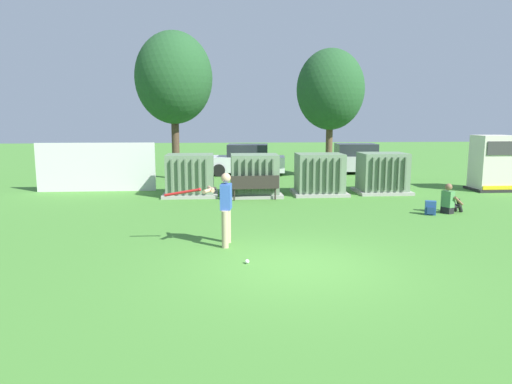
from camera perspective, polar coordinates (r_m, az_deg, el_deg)
ground_plane at (r=9.84m, az=4.86°, el=-8.94°), size 96.00×96.00×0.00m
fence_panel at (r=20.49m, az=-18.78°, el=2.86°), size 4.80×0.12×2.00m
transformer_west at (r=18.47m, az=-7.96°, el=1.97°), size 2.10×1.70×1.62m
transformer_mid_west at (r=18.26m, az=-0.19°, el=1.98°), size 2.10×1.70×1.62m
transformer_mid_east at (r=18.77m, az=7.69°, el=2.09°), size 2.10×1.70×1.62m
transformer_east at (r=19.67m, az=15.05°, el=2.17°), size 2.10×1.70×1.62m
generator_enclosure at (r=21.94m, az=26.63°, el=3.12°), size 1.60×1.40×2.30m
park_bench at (r=17.39m, az=-0.17°, el=0.78°), size 1.82×0.50×0.92m
batter at (r=11.18m, az=-3.93°, el=-1.58°), size 1.62×0.73×1.74m
sports_ball at (r=9.96m, az=-1.08°, el=-8.41°), size 0.09×0.09×0.09m
seated_spectator at (r=16.26m, az=22.42°, el=-1.05°), size 0.79×0.66×0.96m
backpack at (r=15.76m, az=20.36°, el=-1.84°), size 0.37×0.34×0.44m
tree_left at (r=23.83m, az=-9.92°, el=13.41°), size 3.74×3.74×7.15m
tree_center_left at (r=24.01m, az=8.99°, el=12.11°), size 3.33×3.33×6.37m
parked_car_leftmost at (r=25.13m, az=-1.25°, el=3.83°), size 4.36×2.26×1.62m
parked_car_left_of_center at (r=26.22m, az=11.73°, el=3.86°), size 4.29×2.10×1.62m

